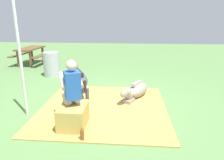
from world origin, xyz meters
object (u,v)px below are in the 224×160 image
soda_bottle (82,134)px  picnic_bench (31,52)px  person_seated (72,89)px  tent_pole_left (20,58)px  hay_bale (73,116)px  pony_standing (79,78)px  pony_lying (136,91)px  water_barrel (52,64)px

soda_bottle → picnic_bench: size_ratio=0.17×
person_seated → tent_pole_left: (0.28, 1.11, 0.55)m
hay_bale → person_seated: person_seated is taller
tent_pole_left → picnic_bench: 5.37m
hay_bale → pony_standing: size_ratio=0.54×
pony_standing → pony_lying: pony_standing is taller
pony_standing → water_barrel: (2.03, 1.49, -0.10)m
picnic_bench → tent_pole_left: bearing=-156.2°
person_seated → soda_bottle: person_seated is taller
hay_bale → soda_bottle: (-0.47, -0.27, -0.09)m
water_barrel → tent_pole_left: 3.27m
person_seated → water_barrel: size_ratio=1.53×
tent_pole_left → picnic_bench: tent_pole_left is taller
hay_bale → soda_bottle: bearing=-149.9°
pony_standing → pony_lying: size_ratio=0.95×
pony_standing → water_barrel: size_ratio=1.44×
water_barrel → person_seated: bearing=-153.7°
pony_lying → tent_pole_left: size_ratio=0.51×
water_barrel → picnic_bench: (1.75, 1.58, 0.15)m
pony_standing → tent_pole_left: (-1.09, 0.93, 0.74)m
soda_bottle → picnic_bench: bearing=31.8°
person_seated → pony_standing: 1.40m
pony_lying → soda_bottle: 2.35m
person_seated → soda_bottle: 0.92m
pony_standing → picnic_bench: pony_standing is taller
pony_standing → soda_bottle: size_ratio=4.67×
pony_lying → hay_bale: bearing=143.0°
hay_bale → picnic_bench: 6.26m
soda_bottle → water_barrel: bearing=26.4°
hay_bale → water_barrel: size_ratio=0.78×
pony_lying → soda_bottle: bearing=155.4°
person_seated → picnic_bench: 6.10m
pony_standing → soda_bottle: bearing=-165.8°
hay_bale → water_barrel: water_barrel is taller
hay_bale → tent_pole_left: (0.43, 1.16, 1.05)m
soda_bottle → pony_lying: bearing=-24.6°
person_seated → picnic_bench: (5.15, 3.26, -0.15)m
person_seated → picnic_bench: bearing=32.3°
picnic_bench → hay_bale: bearing=-148.0°
hay_bale → tent_pole_left: size_ratio=0.26×
hay_bale → water_barrel: 3.95m
person_seated → pony_lying: 2.06m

